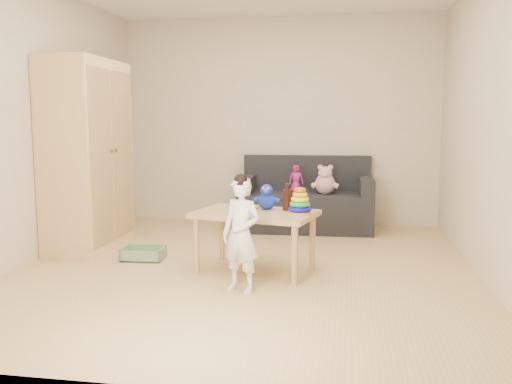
% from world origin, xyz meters
% --- Properties ---
extents(room, '(4.50, 4.50, 4.50)m').
position_xyz_m(room, '(0.00, 0.00, 1.30)').
color(room, tan).
rests_on(room, ground).
extents(wardrobe, '(0.53, 1.06, 1.91)m').
position_xyz_m(wardrobe, '(-1.72, 0.49, 0.95)').
color(wardrobe, '#EAC180').
rests_on(wardrobe, ground).
extents(sofa, '(1.61, 0.85, 0.44)m').
position_xyz_m(sofa, '(0.39, 1.82, 0.22)').
color(sofa, black).
rests_on(sofa, ground).
extents(play_table, '(1.12, 0.84, 0.53)m').
position_xyz_m(play_table, '(0.11, -0.12, 0.26)').
color(play_table, tan).
rests_on(play_table, ground).
extents(storage_bin, '(0.40, 0.32, 0.11)m').
position_xyz_m(storage_bin, '(-1.01, 0.12, 0.06)').
color(storage_bin, gray).
rests_on(storage_bin, ground).
extents(toddler, '(0.38, 0.32, 0.86)m').
position_xyz_m(toddler, '(0.09, -0.68, 0.43)').
color(toddler, white).
rests_on(toddler, ground).
extents(pink_bear, '(0.27, 0.24, 0.29)m').
position_xyz_m(pink_bear, '(0.62, 1.78, 0.59)').
color(pink_bear, '#D69EAF').
rests_on(pink_bear, sofa).
extents(doll, '(0.19, 0.15, 0.33)m').
position_xyz_m(doll, '(0.28, 1.79, 0.61)').
color(doll, '#B32176').
rests_on(doll, sofa).
extents(ring_stacker, '(0.19, 0.19, 0.22)m').
position_xyz_m(ring_stacker, '(0.49, -0.19, 0.62)').
color(ring_stacker, '#EEA10C').
rests_on(ring_stacker, play_table).
extents(brown_bottle, '(0.08, 0.08, 0.23)m').
position_xyz_m(brown_bottle, '(0.37, -0.01, 0.63)').
color(brown_bottle, black).
rests_on(brown_bottle, play_table).
extents(blue_plush, '(0.20, 0.17, 0.23)m').
position_xyz_m(blue_plush, '(0.18, 0.02, 0.64)').
color(blue_plush, '#1C37FF').
rests_on(blue_plush, play_table).
extents(wooden_figure, '(0.06, 0.06, 0.12)m').
position_xyz_m(wooden_figure, '(-0.01, -0.11, 0.59)').
color(wooden_figure, brown).
rests_on(wooden_figure, play_table).
extents(yellow_book, '(0.21, 0.21, 0.02)m').
position_xyz_m(yellow_book, '(-0.00, 0.06, 0.54)').
color(yellow_book, yellow).
rests_on(yellow_book, play_table).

